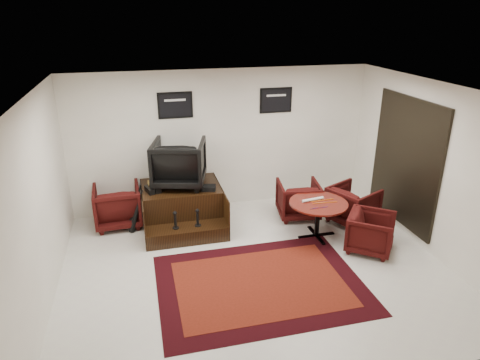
# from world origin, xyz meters

# --- Properties ---
(ground) EXTENTS (6.00, 6.00, 0.00)m
(ground) POSITION_xyz_m (0.00, 0.00, 0.00)
(ground) COLOR silver
(ground) RESTS_ON ground
(room_shell) EXTENTS (6.02, 5.02, 2.81)m
(room_shell) POSITION_xyz_m (0.41, 0.12, 1.79)
(room_shell) COLOR white
(room_shell) RESTS_ON ground
(area_rug) EXTENTS (3.04, 2.28, 0.01)m
(area_rug) POSITION_xyz_m (-0.05, -0.45, 0.01)
(area_rug) COLOR black
(area_rug) RESTS_ON ground
(shine_podium) EXTENTS (1.47, 1.51, 0.76)m
(shine_podium) POSITION_xyz_m (-0.94, 1.76, 0.35)
(shine_podium) COLOR black
(shine_podium) RESTS_ON ground
(shine_chair) EXTENTS (1.12, 1.08, 0.96)m
(shine_chair) POSITION_xyz_m (-0.94, 1.91, 1.24)
(shine_chair) COLOR black
(shine_chair) RESTS_ON shine_podium
(shoes_pair) EXTENTS (0.30, 0.34, 0.10)m
(shoes_pair) POSITION_xyz_m (-1.46, 1.69, 0.81)
(shoes_pair) COLOR black
(shoes_pair) RESTS_ON shine_podium
(polish_kit) EXTENTS (0.30, 0.24, 0.09)m
(polish_kit) POSITION_xyz_m (-0.47, 1.52, 0.80)
(polish_kit) COLOR black
(polish_kit) RESTS_ON shine_podium
(umbrella_black) EXTENTS (0.32, 0.12, 0.86)m
(umbrella_black) POSITION_xyz_m (-1.78, 1.66, 0.43)
(umbrella_black) COLOR black
(umbrella_black) RESTS_ON ground
(umbrella_hooked) EXTENTS (0.34, 0.13, 0.92)m
(umbrella_hooked) POSITION_xyz_m (-1.80, 1.79, 0.46)
(umbrella_hooked) COLOR black
(umbrella_hooked) RESTS_ON ground
(armchair_side) EXTENTS (0.87, 0.82, 0.86)m
(armchair_side) POSITION_xyz_m (-2.13, 2.05, 0.43)
(armchair_side) COLOR black
(armchair_side) RESTS_ON ground
(meeting_table) EXTENTS (1.03, 1.03, 0.67)m
(meeting_table) POSITION_xyz_m (1.35, 0.71, 0.59)
(meeting_table) COLOR #430E09
(meeting_table) RESTS_ON ground
(table_chair_back) EXTENTS (0.88, 0.83, 0.80)m
(table_chair_back) POSITION_xyz_m (1.32, 1.56, 0.40)
(table_chair_back) COLOR black
(table_chair_back) RESTS_ON ground
(table_chair_window) EXTENTS (1.00, 1.02, 0.81)m
(table_chair_window) POSITION_xyz_m (2.23, 1.07, 0.40)
(table_chair_window) COLOR black
(table_chair_window) RESTS_ON ground
(table_chair_corner) EXTENTS (0.98, 0.98, 0.74)m
(table_chair_corner) POSITION_xyz_m (2.03, 0.05, 0.37)
(table_chair_corner) COLOR black
(table_chair_corner) RESTS_ON ground
(paper_roll) EXTENTS (0.42, 0.11, 0.05)m
(paper_roll) POSITION_xyz_m (1.28, 0.80, 0.70)
(paper_roll) COLOR white
(paper_roll) RESTS_ON meeting_table
(table_clutter) EXTENTS (0.57, 0.31, 0.01)m
(table_clutter) POSITION_xyz_m (1.42, 0.67, 0.68)
(table_clutter) COLOR #D6610B
(table_clutter) RESTS_ON meeting_table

